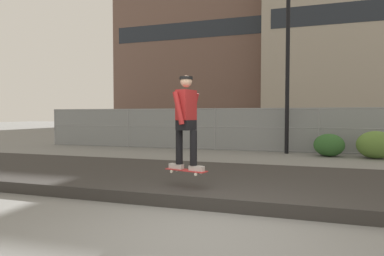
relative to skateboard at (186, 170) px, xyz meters
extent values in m
plane|color=slate|center=(0.76, -1.48, -0.54)|extent=(120.00, 120.00, 0.00)
cube|color=#33302D|center=(0.76, 1.33, -0.43)|extent=(17.65, 3.78, 0.22)
cube|color=#B22D2D|center=(0.00, 0.00, 0.00)|extent=(0.82, 0.40, 0.02)
cylinder|color=silver|center=(0.27, 0.02, -0.03)|extent=(0.06, 0.04, 0.05)
cylinder|color=silver|center=(0.23, -0.15, -0.03)|extent=(0.06, 0.04, 0.05)
cylinder|color=silver|center=(-0.23, 0.15, -0.03)|extent=(0.06, 0.04, 0.05)
cylinder|color=silver|center=(-0.27, -0.02, -0.03)|extent=(0.06, 0.04, 0.05)
cube|color=#99999E|center=(0.25, -0.07, -0.01)|extent=(0.08, 0.15, 0.01)
cube|color=#99999E|center=(-0.25, 0.07, -0.01)|extent=(0.08, 0.15, 0.01)
cube|color=#B2ADA8|center=(0.21, -0.06, 0.06)|extent=(0.30, 0.17, 0.09)
cube|color=#B2ADA8|center=(-0.21, 0.06, 0.06)|extent=(0.30, 0.17, 0.09)
cylinder|color=black|center=(0.15, -0.04, 0.42)|extent=(0.13, 0.13, 0.63)
cylinder|color=black|center=(-0.15, 0.04, 0.42)|extent=(0.13, 0.13, 0.63)
cube|color=black|center=(0.00, 0.00, 0.82)|extent=(0.32, 0.39, 0.18)
cube|color=maroon|center=(0.00, 0.00, 1.18)|extent=(0.31, 0.42, 0.54)
cylinder|color=maroon|center=(0.06, 0.24, 1.12)|extent=(0.25, 0.15, 0.58)
cylinder|color=maroon|center=(-0.06, -0.24, 1.12)|extent=(0.25, 0.15, 0.58)
sphere|color=tan|center=(0.00, 0.00, 1.61)|extent=(0.21, 0.21, 0.21)
cylinder|color=black|center=(0.00, 0.00, 1.67)|extent=(0.24, 0.24, 0.05)
cylinder|color=gray|center=(-10.01, 8.33, 0.38)|extent=(0.06, 0.06, 1.85)
cylinder|color=gray|center=(-5.70, 8.33, 0.38)|extent=(0.06, 0.06, 1.85)
cylinder|color=gray|center=(-1.39, 8.33, 0.38)|extent=(0.06, 0.06, 1.85)
cylinder|color=gray|center=(2.91, 8.33, 0.38)|extent=(0.06, 0.06, 1.85)
cylinder|color=gray|center=(0.76, 8.33, 1.27)|extent=(21.54, 0.04, 0.04)
cylinder|color=gray|center=(0.76, 8.33, 0.48)|extent=(21.54, 0.04, 0.04)
cylinder|color=gray|center=(0.76, 8.33, -0.48)|extent=(21.54, 0.04, 0.04)
cube|color=gray|center=(0.76, 8.33, 0.38)|extent=(21.54, 0.01, 1.85)
cylinder|color=black|center=(1.68, 7.82, 2.78)|extent=(0.16, 0.16, 6.65)
cube|color=silver|center=(-4.16, 11.20, 0.13)|extent=(4.43, 1.88, 0.70)
cube|color=#23282D|center=(-4.36, 11.21, 0.80)|extent=(2.23, 1.64, 0.64)
cylinder|color=black|center=(-2.78, 12.03, -0.22)|extent=(0.64, 0.25, 0.64)
cylinder|color=black|center=(-2.81, 10.32, -0.22)|extent=(0.64, 0.25, 0.64)
cylinder|color=black|center=(-5.51, 12.08, -0.22)|extent=(0.64, 0.25, 0.64)
cylinder|color=black|center=(-5.54, 10.37, -0.22)|extent=(0.64, 0.25, 0.64)
cube|color=maroon|center=(1.06, 11.44, 0.13)|extent=(4.42, 1.85, 0.70)
cube|color=#23282D|center=(0.86, 11.44, 0.80)|extent=(2.22, 1.62, 0.64)
cylinder|color=black|center=(2.44, 12.28, -0.22)|extent=(0.64, 0.25, 0.64)
cylinder|color=black|center=(2.42, 10.57, -0.22)|extent=(0.64, 0.25, 0.64)
cylinder|color=black|center=(-0.29, 12.31, -0.22)|extent=(0.64, 0.25, 0.64)
cylinder|color=black|center=(-0.31, 10.60, -0.22)|extent=(0.64, 0.25, 0.64)
cylinder|color=black|center=(5.19, 12.28, -0.22)|extent=(0.65, 0.25, 0.64)
cylinder|color=black|center=(5.23, 10.57, -0.22)|extent=(0.65, 0.25, 0.64)
cube|color=brown|center=(-11.99, 46.49, 11.00)|extent=(27.67, 12.07, 23.08)
cube|color=#1E232B|center=(-11.99, 40.43, 13.77)|extent=(25.45, 0.04, 2.50)
cube|color=#9E9384|center=(12.93, 42.25, 10.56)|extent=(29.51, 11.33, 22.21)
ellipsoid|color=#2D5B28|center=(3.20, 7.36, -0.12)|extent=(1.10, 0.90, 0.85)
ellipsoid|color=#567A33|center=(4.72, 7.19, -0.05)|extent=(1.27, 1.04, 0.98)
camera|label=1|loc=(1.78, -5.42, 1.00)|focal=29.63mm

